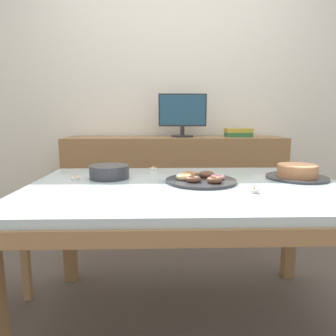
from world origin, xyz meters
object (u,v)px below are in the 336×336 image
object	(u,v)px
pastry_platter	(200,179)
tealight_near_front	(75,178)
book_stack	(238,133)
cake_chocolate_round	(297,173)
plate_stack	(109,172)
tealight_centre	(254,191)
tealight_left_edge	(153,169)
computer_monitor	(183,115)

from	to	relation	value
pastry_platter	tealight_near_front	world-z (taller)	pastry_platter
book_stack	cake_chocolate_round	size ratio (longest dim) A/B	0.75
book_stack	plate_stack	xyz separation A→B (m)	(-0.97, -1.11, -0.15)
tealight_near_front	tealight_centre	world-z (taller)	same
book_stack	tealight_left_edge	xyz separation A→B (m)	(-0.75, -0.88, -0.18)
tealight_left_edge	tealight_centre	distance (m)	0.72
book_stack	pastry_platter	distance (m)	1.33
tealight_left_edge	computer_monitor	bearing A→B (deg)	74.48
pastry_platter	tealight_near_front	bearing A→B (deg)	174.52
book_stack	tealight_left_edge	distance (m)	1.16
tealight_left_edge	plate_stack	bearing A→B (deg)	-134.44
book_stack	tealight_near_front	bearing A→B (deg)	-134.61
tealight_near_front	tealight_left_edge	xyz separation A→B (m)	(0.40, 0.28, 0.00)
tealight_near_front	tealight_centre	xyz separation A→B (m)	(0.84, -0.29, 0.00)
tealight_near_front	tealight_left_edge	distance (m)	0.49
pastry_platter	tealight_centre	bearing A→B (deg)	-48.11
book_stack	tealight_left_edge	size ratio (longest dim) A/B	5.95
book_stack	tealight_near_front	size ratio (longest dim) A/B	5.95
computer_monitor	tealight_left_edge	bearing A→B (deg)	-105.52
plate_stack	tealight_left_edge	xyz separation A→B (m)	(0.23, 0.23, -0.02)
pastry_platter	tealight_centre	xyz separation A→B (m)	(0.20, -0.22, -0.00)
computer_monitor	cake_chocolate_round	distance (m)	1.29
computer_monitor	tealight_left_edge	size ratio (longest dim) A/B	10.60
computer_monitor	plate_stack	size ratio (longest dim) A/B	2.02
computer_monitor	book_stack	size ratio (longest dim) A/B	1.78
computer_monitor	tealight_near_front	world-z (taller)	computer_monitor
computer_monitor	tealight_centre	xyz separation A→B (m)	(0.20, -1.44, -0.33)
cake_chocolate_round	tealight_centre	world-z (taller)	cake_chocolate_round
computer_monitor	cake_chocolate_round	size ratio (longest dim) A/B	1.33
tealight_centre	tealight_near_front	bearing A→B (deg)	161.25
computer_monitor	tealight_near_front	xyz separation A→B (m)	(-0.64, -1.16, -0.33)
plate_stack	tealight_centre	size ratio (longest dim) A/B	5.25
plate_stack	tealight_centre	bearing A→B (deg)	-26.47
plate_stack	tealight_centre	world-z (taller)	plate_stack
tealight_centre	computer_monitor	bearing A→B (deg)	97.93
book_stack	cake_chocolate_round	bearing A→B (deg)	-88.90
pastry_platter	plate_stack	distance (m)	0.48
tealight_near_front	tealight_left_edge	size ratio (longest dim) A/B	1.00
pastry_platter	computer_monitor	bearing A→B (deg)	90.00
cake_chocolate_round	tealight_centre	bearing A→B (deg)	-137.00
cake_chocolate_round	tealight_near_front	xyz separation A→B (m)	(-1.16, -0.02, -0.02)
book_stack	plate_stack	world-z (taller)	book_stack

